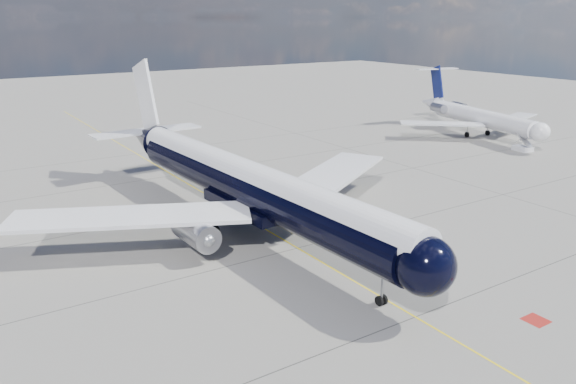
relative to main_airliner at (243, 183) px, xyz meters
name	(u,v)px	position (x,y,z in m)	size (l,w,h in m)	color
ground	(205,194)	(1.68, 12.73, -4.82)	(320.00, 320.00, 0.00)	gray
taxiway_centerline	(224,205)	(1.68, 7.73, -4.82)	(0.16, 160.00, 0.01)	yellow
red_marking	(536,320)	(8.48, -27.27, -4.82)	(1.60, 1.60, 0.01)	maroon
main_airliner	(243,183)	(0.00, 0.00, 0.00)	(44.19, 53.81, 15.55)	black
regional_jet	(475,115)	(57.83, 18.55, -1.18)	(28.96, 33.80, 11.55)	white
boarding_stair	(523,148)	(54.23, 5.81, -4.28)	(2.42, 2.89, 2.95)	white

